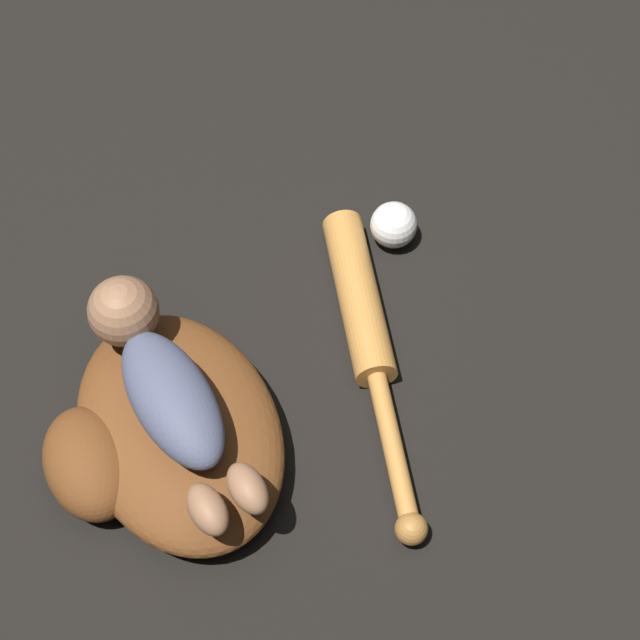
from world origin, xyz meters
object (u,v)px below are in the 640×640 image
Objects in this scene: baseball_glove at (165,435)px; baseball at (394,225)px; baseball_bat at (366,329)px; baby_figure at (162,380)px.

baseball_glove is 5.45× the size of baseball.
baseball_glove reaches higher than baseball_bat.
baby_figure reaches higher than baseball.
baseball_glove is 0.31m from baseball_bat.
baby_figure is at bearing 116.75° from baseball.
baseball_glove reaches higher than baseball.
baseball is (0.22, -0.40, -0.01)m from baseball_glove.
baby_figure reaches higher than baseball_bat.
baby_figure is at bearing -26.20° from baseball_glove.
baseball is at bearing -60.76° from baseball_glove.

